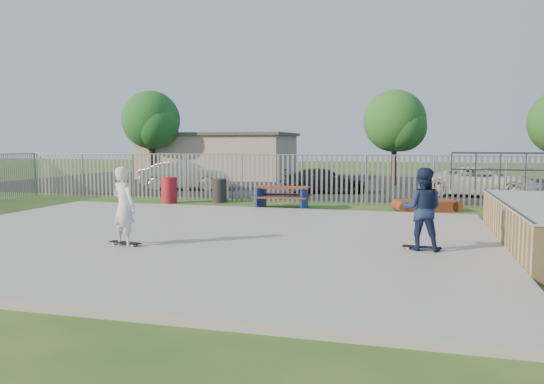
% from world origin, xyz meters
% --- Properties ---
extents(ground, '(120.00, 120.00, 0.00)m').
position_xyz_m(ground, '(0.00, 0.00, 0.00)').
color(ground, '#294F1B').
rests_on(ground, ground).
extents(concrete_slab, '(15.00, 12.00, 0.15)m').
position_xyz_m(concrete_slab, '(0.00, 0.00, 0.07)').
color(concrete_slab, '#979792').
rests_on(concrete_slab, ground).
extents(fence, '(26.04, 16.02, 2.00)m').
position_xyz_m(fence, '(1.00, 4.59, 1.00)').
color(fence, gray).
rests_on(fence, ground).
extents(picnic_table, '(2.08, 1.75, 0.85)m').
position_xyz_m(picnic_table, '(0.68, 6.91, 0.43)').
color(picnic_table, brown).
rests_on(picnic_table, ground).
extents(funbox, '(2.19, 1.61, 0.39)m').
position_xyz_m(funbox, '(5.93, 7.66, 0.20)').
color(funbox, maroon).
rests_on(funbox, ground).
extents(trash_bin_red, '(0.65, 0.65, 1.08)m').
position_xyz_m(trash_bin_red, '(-4.34, 7.60, 0.54)').
color(trash_bin_red, '#AF1B28').
rests_on(trash_bin_red, ground).
extents(trash_bin_grey, '(0.59, 0.59, 0.99)m').
position_xyz_m(trash_bin_grey, '(-2.42, 8.40, 0.49)').
color(trash_bin_grey, '#252527').
rests_on(trash_bin_grey, ground).
extents(parking_lot, '(40.00, 18.00, 0.02)m').
position_xyz_m(parking_lot, '(0.00, 19.00, 0.01)').
color(parking_lot, black).
rests_on(parking_lot, ground).
extents(car_silver, '(4.87, 2.62, 1.52)m').
position_xyz_m(car_silver, '(-6.21, 13.28, 0.78)').
color(car_silver, '#AFB0B4').
rests_on(car_silver, parking_lot).
extents(car_dark, '(4.46, 2.66, 1.21)m').
position_xyz_m(car_dark, '(1.18, 13.56, 0.63)').
color(car_dark, black).
rests_on(car_dark, parking_lot).
extents(car_white, '(5.42, 3.49, 1.39)m').
position_xyz_m(car_white, '(8.54, 13.58, 0.72)').
color(car_white, silver).
rests_on(car_white, parking_lot).
extents(building, '(10.40, 6.40, 3.20)m').
position_xyz_m(building, '(-8.00, 23.00, 1.61)').
color(building, '#B6A48C').
rests_on(building, ground).
extents(tree_left, '(3.86, 3.86, 5.95)m').
position_xyz_m(tree_left, '(-11.58, 19.84, 4.00)').
color(tree_left, '#402B19').
rests_on(tree_left, ground).
extents(tree_mid, '(3.61, 3.61, 5.57)m').
position_xyz_m(tree_mid, '(4.28, 19.45, 3.75)').
color(tree_mid, '#3E2219').
rests_on(tree_mid, ground).
extents(skateboard_a, '(0.81, 0.27, 0.08)m').
position_xyz_m(skateboard_a, '(5.67, -0.51, 0.19)').
color(skateboard_a, black).
rests_on(skateboard_a, concrete_slab).
extents(skateboard_b, '(0.82, 0.34, 0.08)m').
position_xyz_m(skateboard_b, '(-0.86, -1.75, 0.19)').
color(skateboard_b, black).
rests_on(skateboard_b, concrete_slab).
extents(skater_navy, '(0.93, 0.75, 1.80)m').
position_xyz_m(skater_navy, '(5.67, -0.51, 1.05)').
color(skater_navy, '#162247').
rests_on(skater_navy, concrete_slab).
extents(skater_white, '(0.77, 0.63, 1.80)m').
position_xyz_m(skater_white, '(-0.86, -1.75, 1.05)').
color(skater_white, silver).
rests_on(skater_white, concrete_slab).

